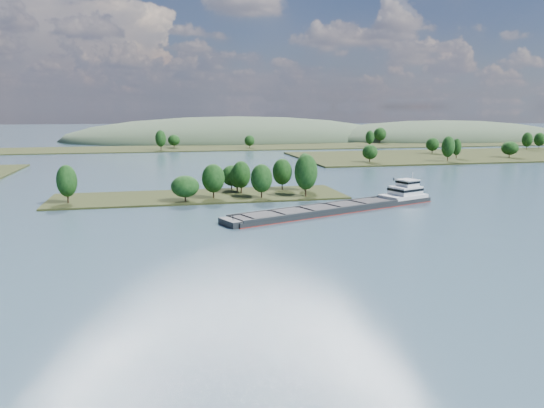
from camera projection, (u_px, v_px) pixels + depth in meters
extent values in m
plane|color=#385161|center=(221.00, 239.00, 125.93)|extent=(1800.00, 1800.00, 0.00)
cube|color=black|center=(200.00, 197.00, 183.56)|extent=(100.00, 30.00, 1.20)
cylinder|color=black|center=(262.00, 192.00, 178.67)|extent=(0.50, 0.50, 3.74)
ellipsoid|color=black|center=(261.00, 178.00, 177.81)|extent=(7.44, 7.44, 9.62)
cylinder|color=black|center=(232.00, 186.00, 196.02)|extent=(0.50, 0.50, 2.99)
ellipsoid|color=black|center=(231.00, 176.00, 195.33)|extent=(7.30, 7.30, 7.68)
cylinder|color=black|center=(214.00, 192.00, 178.26)|extent=(0.50, 0.50, 3.77)
ellipsoid|color=black|center=(213.00, 178.00, 177.40)|extent=(7.75, 7.75, 9.70)
cylinder|color=black|center=(237.00, 188.00, 190.89)|extent=(0.50, 0.50, 3.13)
ellipsoid|color=black|center=(237.00, 177.00, 190.17)|extent=(5.46, 5.46, 8.06)
cylinder|color=black|center=(185.00, 197.00, 172.06)|extent=(0.50, 0.50, 2.76)
ellipsoid|color=black|center=(185.00, 186.00, 171.42)|extent=(9.20, 9.20, 7.09)
cylinder|color=black|center=(68.00, 197.00, 169.15)|extent=(0.50, 0.50, 4.00)
ellipsoid|color=black|center=(67.00, 181.00, 168.23)|extent=(6.49, 6.49, 10.29)
cylinder|color=black|center=(241.00, 188.00, 188.47)|extent=(0.50, 0.50, 3.76)
ellipsoid|color=black|center=(241.00, 174.00, 187.60)|extent=(6.83, 6.83, 9.68)
cylinder|color=black|center=(304.00, 184.00, 195.44)|extent=(0.50, 0.50, 4.46)
ellipsoid|color=black|center=(304.00, 169.00, 194.42)|extent=(6.07, 6.07, 11.46)
cylinder|color=black|center=(306.00, 190.00, 181.20)|extent=(0.50, 0.50, 4.77)
ellipsoid|color=black|center=(306.00, 172.00, 180.11)|extent=(7.98, 7.98, 12.27)
cylinder|color=black|center=(282.00, 184.00, 196.42)|extent=(0.50, 0.50, 3.77)
ellipsoid|color=black|center=(282.00, 172.00, 195.55)|extent=(7.32, 7.32, 9.68)
cube|color=black|center=(537.00, 155.00, 347.50)|extent=(320.00, 90.00, 1.60)
cylinder|color=black|center=(370.00, 159.00, 291.47)|extent=(0.50, 0.50, 3.18)
ellipsoid|color=black|center=(370.00, 152.00, 290.74)|extent=(8.39, 8.39, 8.18)
cylinder|color=black|center=(539.00, 146.00, 386.68)|extent=(0.50, 0.50, 3.82)
ellipsoid|color=black|center=(540.00, 139.00, 385.80)|extent=(7.95, 7.95, 9.82)
cylinder|color=black|center=(509.00, 155.00, 319.26)|extent=(0.50, 0.50, 3.16)
ellipsoid|color=black|center=(510.00, 148.00, 318.53)|extent=(10.01, 10.01, 8.14)
cylinder|color=black|center=(448.00, 157.00, 296.73)|extent=(0.50, 0.50, 4.60)
ellipsoid|color=black|center=(448.00, 147.00, 295.68)|extent=(7.38, 7.38, 11.83)
cylinder|color=black|center=(456.00, 155.00, 312.47)|extent=(0.50, 0.50, 3.85)
ellipsoid|color=black|center=(457.00, 147.00, 311.58)|extent=(5.41, 5.41, 9.91)
cylinder|color=black|center=(432.00, 151.00, 346.38)|extent=(0.50, 0.50, 3.36)
ellipsoid|color=black|center=(432.00, 144.00, 345.60)|extent=(8.56, 8.56, 8.64)
cylinder|color=black|center=(527.00, 147.00, 377.00)|extent=(0.50, 0.50, 4.07)
ellipsoid|color=black|center=(527.00, 139.00, 376.06)|extent=(7.28, 7.28, 10.46)
cube|color=black|center=(175.00, 149.00, 394.87)|extent=(900.00, 60.00, 1.20)
cylinder|color=black|center=(370.00, 144.00, 409.01)|extent=(0.50, 0.50, 4.08)
ellipsoid|color=black|center=(370.00, 137.00, 408.07)|extent=(6.71, 6.71, 10.49)
cylinder|color=black|center=(174.00, 146.00, 396.89)|extent=(0.50, 0.50, 3.24)
ellipsoid|color=black|center=(174.00, 140.00, 396.14)|extent=(8.96, 8.96, 8.33)
cylinder|color=black|center=(380.00, 141.00, 447.28)|extent=(0.50, 0.50, 4.34)
ellipsoid|color=black|center=(380.00, 134.00, 446.29)|extent=(10.62, 10.62, 11.16)
cylinder|color=black|center=(250.00, 146.00, 395.18)|extent=(0.50, 0.50, 3.11)
ellipsoid|color=black|center=(250.00, 141.00, 394.47)|extent=(7.65, 7.65, 7.99)
cylinder|color=black|center=(161.00, 147.00, 375.93)|extent=(0.50, 0.50, 4.64)
ellipsoid|color=black|center=(161.00, 138.00, 374.86)|extent=(7.57, 7.57, 11.93)
ellipsoid|color=#364932|center=(442.00, 139.00, 517.13)|extent=(260.00, 140.00, 36.00)
ellipsoid|color=#364932|center=(235.00, 140.00, 503.62)|extent=(320.00, 160.00, 44.00)
cube|color=black|center=(337.00, 210.00, 159.08)|extent=(71.09, 34.51, 2.00)
cube|color=maroon|center=(337.00, 211.00, 159.15)|extent=(71.32, 34.74, 0.23)
cube|color=black|center=(309.00, 206.00, 158.56)|extent=(52.70, 20.51, 0.73)
cube|color=black|center=(328.00, 210.00, 151.26)|extent=(52.70, 20.51, 0.73)
cube|color=black|center=(318.00, 208.00, 154.94)|extent=(53.80, 27.15, 0.27)
cube|color=black|center=(261.00, 215.00, 144.06)|extent=(10.30, 9.88, 0.32)
cube|color=black|center=(291.00, 211.00, 149.48)|extent=(10.30, 9.88, 0.32)
cube|color=black|center=(318.00, 207.00, 154.89)|extent=(10.30, 9.88, 0.32)
cube|color=black|center=(344.00, 204.00, 160.30)|extent=(10.30, 9.88, 0.32)
cube|color=black|center=(369.00, 201.00, 165.71)|extent=(10.30, 9.88, 0.32)
cube|color=black|center=(230.00, 223.00, 139.09)|extent=(5.47, 8.61, 1.82)
cylinder|color=black|center=(233.00, 218.00, 139.35)|extent=(0.28, 0.28, 2.00)
cube|color=silver|center=(403.00, 196.00, 174.05)|extent=(16.69, 13.35, 1.09)
cube|color=silver|center=(405.00, 190.00, 174.21)|extent=(11.08, 10.04, 2.72)
cube|color=black|center=(405.00, 189.00, 174.14)|extent=(11.32, 10.27, 0.82)
cube|color=silver|center=(408.00, 183.00, 174.28)|extent=(7.04, 7.04, 2.00)
cube|color=black|center=(408.00, 182.00, 174.21)|extent=(7.27, 7.27, 0.73)
cube|color=silver|center=(408.00, 180.00, 174.08)|extent=(7.51, 7.51, 0.18)
cylinder|color=silver|center=(413.00, 176.00, 175.11)|extent=(0.23, 0.23, 2.36)
cylinder|color=black|center=(394.00, 179.00, 174.31)|extent=(0.59, 0.59, 1.09)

